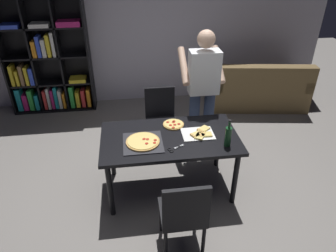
{
  "coord_description": "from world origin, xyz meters",
  "views": [
    {
      "loc": [
        -0.41,
        -2.87,
        2.66
      ],
      "look_at": [
        0.0,
        0.15,
        0.8
      ],
      "focal_mm": 33.02,
      "sensor_mm": 36.0,
      "label": 1
    }
  ],
  "objects": [
    {
      "name": "couch",
      "position": [
        1.89,
        1.99,
        0.3
      ],
      "size": [
        1.81,
        1.09,
        0.85
      ],
      "color": "brown",
      "rests_on": "ground_plane"
    },
    {
      "name": "pizza_slices_on_towel",
      "position": [
        0.34,
        -0.0,
        0.76
      ],
      "size": [
        0.36,
        0.3,
        0.03
      ],
      "color": "white",
      "rests_on": "dining_table"
    },
    {
      "name": "ground_plane",
      "position": [
        0.0,
        0.0,
        0.0
      ],
      "size": [
        12.0,
        12.0,
        0.0
      ],
      "primitive_type": "plane",
      "color": "gray"
    },
    {
      "name": "back_wall",
      "position": [
        0.0,
        2.6,
        1.4
      ],
      "size": [
        6.4,
        0.1,
        2.8
      ],
      "primitive_type": "cube",
      "color": "#BCB7C6",
      "rests_on": "ground_plane"
    },
    {
      "name": "chair_far_side",
      "position": [
        0.0,
        0.91,
        0.51
      ],
      "size": [
        0.42,
        0.42,
        0.9
      ],
      "color": "black",
      "rests_on": "ground_plane"
    },
    {
      "name": "wine_bottle",
      "position": [
        0.59,
        -0.25,
        0.87
      ],
      "size": [
        0.07,
        0.07,
        0.32
      ],
      "color": "#194723",
      "rests_on": "dining_table"
    },
    {
      "name": "chair_near_camera",
      "position": [
        -0.0,
        -0.91,
        0.51
      ],
      "size": [
        0.42,
        0.42,
        0.9
      ],
      "color": "black",
      "rests_on": "ground_plane"
    },
    {
      "name": "kitchen_scissors",
      "position": [
        0.0,
        -0.24,
        0.76
      ],
      "size": [
        0.2,
        0.13,
        0.01
      ],
      "color": "silver",
      "rests_on": "dining_table"
    },
    {
      "name": "second_pizza_plain",
      "position": [
        0.08,
        0.24,
        0.76
      ],
      "size": [
        0.25,
        0.25,
        0.03
      ],
      "color": "tan",
      "rests_on": "dining_table"
    },
    {
      "name": "bookshelf",
      "position": [
        -1.76,
        2.38,
        0.85
      ],
      "size": [
        1.4,
        0.35,
        1.95
      ],
      "color": "black",
      "rests_on": "ground_plane"
    },
    {
      "name": "person_serving_pizza",
      "position": [
        0.53,
        0.69,
        1.0
      ],
      "size": [
        0.55,
        0.54,
        1.75
      ],
      "color": "#38476B",
      "rests_on": "ground_plane"
    },
    {
      "name": "dining_table",
      "position": [
        0.0,
        0.0,
        0.67
      ],
      "size": [
        1.54,
        0.86,
        0.75
      ],
      "color": "black",
      "rests_on": "ground_plane"
    },
    {
      "name": "pepperoni_pizza_on_tray",
      "position": [
        -0.31,
        -0.09,
        0.77
      ],
      "size": [
        0.43,
        0.43,
        0.04
      ],
      "color": "#2D2D33",
      "rests_on": "dining_table"
    }
  ]
}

